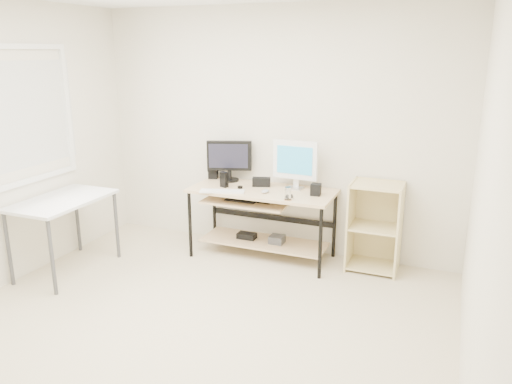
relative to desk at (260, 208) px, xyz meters
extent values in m
cube|color=beige|center=(0.03, -1.66, -0.54)|extent=(4.00, 4.00, 0.01)
cube|color=silver|center=(0.03, 0.34, 0.76)|extent=(4.00, 0.01, 2.60)
cube|color=silver|center=(2.03, -1.66, 0.76)|extent=(0.01, 4.00, 2.60)
cube|color=white|center=(-1.96, -1.06, 1.01)|extent=(0.01, 1.00, 1.20)
cube|color=#D9BB8A|center=(0.03, -0.01, 0.20)|extent=(1.50, 0.65, 0.03)
cube|color=#D9BB8A|center=(-0.12, -0.06, 0.08)|extent=(0.90, 0.49, 0.02)
cube|color=#D9BB8A|center=(0.03, 0.04, -0.39)|extent=(1.35, 0.46, 0.02)
cube|color=black|center=(-0.17, -0.06, 0.10)|extent=(0.33, 0.22, 0.01)
cylinder|color=black|center=(0.08, -0.11, 0.10)|extent=(0.14, 0.01, 0.01)
cube|color=#414144|center=(0.18, 0.04, -0.34)|extent=(0.15, 0.15, 0.08)
cube|color=black|center=(-0.17, 0.04, -0.35)|extent=(0.20, 0.12, 0.06)
cylinder|color=black|center=(-0.68, -0.29, -0.18)|extent=(0.04, 0.04, 0.72)
cylinder|color=black|center=(-0.68, 0.28, -0.18)|extent=(0.04, 0.04, 0.72)
cylinder|color=black|center=(0.74, -0.29, -0.18)|extent=(0.04, 0.04, 0.72)
cylinder|color=black|center=(0.74, 0.28, -0.18)|extent=(0.04, 0.04, 0.72)
cube|color=white|center=(-1.65, -1.06, 0.20)|extent=(0.60, 1.00, 0.03)
cylinder|color=#414144|center=(-1.91, -1.52, -0.18)|extent=(0.04, 0.04, 0.72)
cylinder|color=#414144|center=(-1.91, -0.60, -0.18)|extent=(0.04, 0.04, 0.72)
cylinder|color=#414144|center=(-1.39, -1.52, -0.18)|extent=(0.04, 0.04, 0.72)
cylinder|color=#414144|center=(-1.39, -0.60, -0.18)|extent=(0.04, 0.04, 0.72)
cube|color=beige|center=(0.94, 0.12, -0.09)|extent=(0.02, 0.40, 0.90)
cube|color=beige|center=(1.42, 0.12, -0.09)|extent=(0.02, 0.40, 0.90)
cube|color=beige|center=(1.18, 0.31, -0.09)|extent=(0.50, 0.02, 0.90)
cube|color=beige|center=(1.18, 0.12, -0.50)|extent=(0.46, 0.38, 0.02)
cube|color=beige|center=(1.18, 0.12, -0.09)|extent=(0.46, 0.38, 0.02)
cube|color=beige|center=(1.18, 0.12, 0.34)|extent=(0.46, 0.38, 0.02)
cylinder|color=black|center=(-0.44, 0.19, 0.22)|extent=(0.20, 0.20, 0.02)
cylinder|color=black|center=(-0.44, 0.19, 0.28)|extent=(0.04, 0.04, 0.10)
cube|color=black|center=(-0.44, 0.19, 0.50)|extent=(0.48, 0.21, 0.32)
cube|color=black|center=(-0.44, 0.16, 0.50)|extent=(0.39, 0.14, 0.26)
cube|color=silver|center=(0.33, 0.15, 0.22)|extent=(0.17, 0.15, 0.01)
cylinder|color=silver|center=(0.33, 0.15, 0.27)|extent=(0.04, 0.04, 0.09)
cube|color=white|center=(0.33, 0.15, 0.52)|extent=(0.48, 0.07, 0.40)
cube|color=#2B91BD|center=(0.33, 0.12, 0.52)|extent=(0.40, 0.02, 0.32)
cube|color=white|center=(-0.32, -0.25, 0.22)|extent=(0.47, 0.26, 0.02)
ellipsoid|color=#BBBBC0|center=(0.10, -0.12, 0.23)|extent=(0.08, 0.11, 0.04)
cube|color=black|center=(-0.03, 0.11, 0.26)|extent=(0.21, 0.14, 0.09)
cube|color=black|center=(-0.66, 0.22, 0.26)|extent=(0.12, 0.12, 0.09)
cube|color=black|center=(-0.66, 0.22, 0.37)|extent=(0.14, 0.14, 0.13)
cube|color=black|center=(0.60, 0.00, 0.27)|extent=(0.11, 0.11, 0.12)
cube|color=black|center=(-0.38, -0.07, 0.29)|extent=(0.09, 0.08, 0.16)
cylinder|color=black|center=(-0.21, -0.05, 0.22)|extent=(0.07, 0.07, 0.02)
cube|color=black|center=(0.37, -0.14, 0.22)|extent=(0.09, 0.12, 0.01)
cylinder|color=#AB784D|center=(0.39, -0.26, 0.21)|extent=(0.10, 0.10, 0.01)
cylinder|color=white|center=(0.39, -0.26, 0.28)|extent=(0.08, 0.08, 0.12)
camera|label=1|loc=(1.84, -4.64, 1.60)|focal=35.00mm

